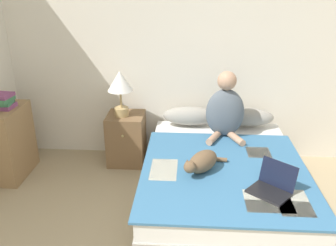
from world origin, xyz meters
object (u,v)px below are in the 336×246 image
at_px(pillow_far, 246,117).
at_px(pillow_near, 190,116).
at_px(cat_tabby, 202,162).
at_px(bookshelf, 11,142).
at_px(book_stack_top, 3,101).
at_px(person_sitting, 225,110).
at_px(table_lamp, 120,85).
at_px(bed, 222,182).
at_px(nightstand, 126,138).
at_px(laptop_open, 272,186).

bearing_deg(pillow_far, pillow_near, 180.00).
relative_size(pillow_far, cat_tabby, 1.48).
relative_size(bookshelf, book_stack_top, 3.34).
bearing_deg(person_sitting, table_lamp, 170.89).
height_order(bed, cat_tabby, cat_tabby).
bearing_deg(bookshelf, cat_tabby, -16.63).
distance_m(person_sitting, nightstand, 1.21).
bearing_deg(pillow_near, bookshelf, -166.88).
relative_size(pillow_far, book_stack_top, 2.60).
height_order(pillow_far, person_sitting, person_sitting).
xyz_separation_m(pillow_far, person_sitting, (-0.27, -0.28, 0.19)).
distance_m(cat_tabby, bookshelf, 2.13).
xyz_separation_m(cat_tabby, bookshelf, (-2.04, 0.61, -0.17)).
xyz_separation_m(table_lamp, book_stack_top, (-1.15, -0.35, -0.09)).
bearing_deg(bed, nightstand, 144.04).
relative_size(pillow_far, laptop_open, 1.52).
height_order(nightstand, book_stack_top, book_stack_top).
bearing_deg(table_lamp, nightstand, 40.97).
height_order(bed, pillow_near, pillow_near).
bearing_deg(bookshelf, person_sitting, 4.14).
bearing_deg(cat_tabby, bookshelf, -69.19).
xyz_separation_m(pillow_near, person_sitting, (0.37, -0.28, 0.19)).
relative_size(bed, nightstand, 3.27).
distance_m(person_sitting, laptop_open, 1.13).
height_order(pillow_near, table_lamp, table_lamp).
distance_m(cat_tabby, nightstand, 1.33).
bearing_deg(cat_tabby, laptop_open, 99.88).
relative_size(laptop_open, table_lamp, 0.78).
relative_size(cat_tabby, book_stack_top, 1.76).
bearing_deg(person_sitting, book_stack_top, -175.91).
distance_m(bed, nightstand, 1.30).
bearing_deg(laptop_open, pillow_far, 131.07).
relative_size(person_sitting, cat_tabby, 1.71).
relative_size(bed, pillow_near, 3.18).
distance_m(pillow_near, cat_tabby, 1.06).
height_order(laptop_open, table_lamp, table_lamp).
height_order(cat_tabby, nightstand, cat_tabby).
relative_size(pillow_near, pillow_far, 1.00).
height_order(person_sitting, nightstand, person_sitting).
distance_m(bed, table_lamp, 1.50).
bearing_deg(bookshelf, laptop_open, -19.08).
xyz_separation_m(table_lamp, bookshelf, (-1.15, -0.35, -0.56)).
xyz_separation_m(cat_tabby, laptop_open, (0.55, -0.29, -0.04)).
xyz_separation_m(pillow_near, cat_tabby, (0.11, -1.06, -0.01)).
relative_size(cat_tabby, bookshelf, 0.53).
bearing_deg(laptop_open, nightstand, 177.90).
bearing_deg(pillow_near, laptop_open, -63.73).
bearing_deg(pillow_near, person_sitting, -37.48).
distance_m(pillow_far, cat_tabby, 1.18).
bearing_deg(cat_tabby, table_lamp, -99.86).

